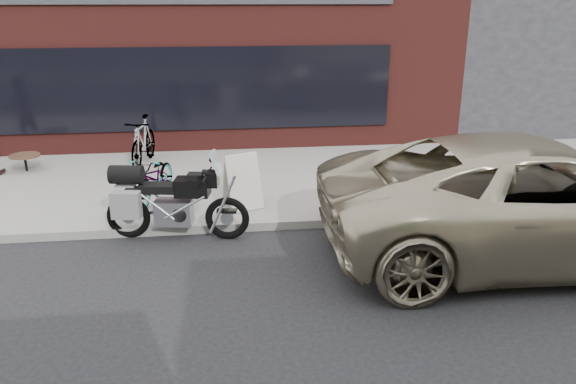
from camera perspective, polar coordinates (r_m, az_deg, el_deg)
ground at (r=6.31m, az=6.05°, el=-18.06°), size 120.00×120.00×0.00m
near_sidewalk at (r=12.51m, az=-0.99°, el=1.83°), size 44.00×6.00×0.15m
storefront at (r=18.94m, az=-9.56°, el=14.22°), size 14.00×10.07×4.50m
neighbour_building at (r=21.98m, az=24.72°, el=15.42°), size 10.00×10.00×6.00m
motorcycle at (r=9.37m, az=-12.23°, el=-0.97°), size 2.37×0.81×1.51m
minivan at (r=9.31m, az=24.03°, el=-0.61°), size 6.73×3.30×1.84m
bicycle_front at (r=10.90m, az=-13.32°, el=1.47°), size 1.02×1.75×0.87m
bicycle_rear at (r=13.21m, az=-14.51°, el=4.99°), size 0.80×1.91×1.11m
sandwich_sign at (r=10.24m, az=-4.78°, el=1.16°), size 0.81×0.78×1.00m
cafe_table at (r=13.69m, az=-25.19°, el=3.32°), size 0.65×0.65×0.37m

